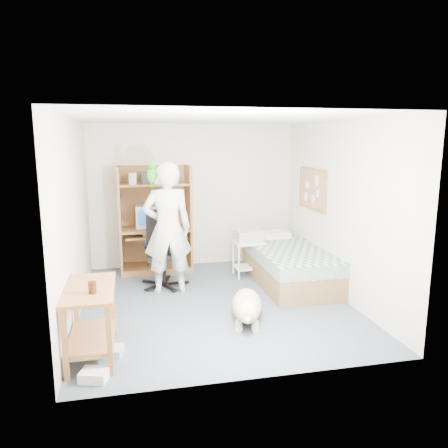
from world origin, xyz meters
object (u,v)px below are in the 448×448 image
(person, at_px, (167,229))
(bed, at_px, (289,265))
(side_desk, at_px, (90,311))
(dog, at_px, (247,306))
(office_chair, at_px, (163,260))
(printer_cart, at_px, (249,253))
(computer_hutch, at_px, (155,224))

(person, bearing_deg, bed, 178.90)
(side_desk, height_order, person, person)
(side_desk, bearing_deg, dog, 16.17)
(person, bearing_deg, dog, 122.30)
(bed, xyz_separation_m, side_desk, (-2.85, -1.82, 0.21))
(person, bearing_deg, office_chair, -82.53)
(side_desk, relative_size, person, 0.52)
(office_chair, height_order, person, person)
(person, xyz_separation_m, printer_cart, (1.37, 0.51, -0.57))
(bed, bearing_deg, dog, -128.67)
(printer_cart, bearing_deg, computer_hutch, 153.79)
(dog, relative_size, printer_cart, 1.94)
(computer_hutch, bearing_deg, bed, -29.29)
(office_chair, relative_size, dog, 1.01)
(computer_hutch, height_order, dog, computer_hutch)
(computer_hutch, distance_m, office_chair, 0.93)
(dog, bearing_deg, person, 138.83)
(bed, relative_size, printer_cart, 3.43)
(side_desk, distance_m, office_chair, 2.29)
(person, xyz_separation_m, dog, (0.86, -1.26, -0.77))
(dog, distance_m, printer_cart, 1.86)
(office_chair, relative_size, person, 0.60)
(bed, relative_size, dog, 1.77)
(printer_cart, bearing_deg, dog, -108.92)
(computer_hutch, height_order, printer_cart, computer_hutch)
(dog, xyz_separation_m, printer_cart, (0.51, 1.77, 0.20))
(side_desk, xyz_separation_m, person, (0.96, 1.79, 0.47))
(dog, bearing_deg, printer_cart, 88.51)
(computer_hutch, relative_size, office_chair, 1.55)
(bed, relative_size, side_desk, 2.02)
(printer_cart, bearing_deg, side_desk, -138.23)
(bed, bearing_deg, computer_hutch, 150.71)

